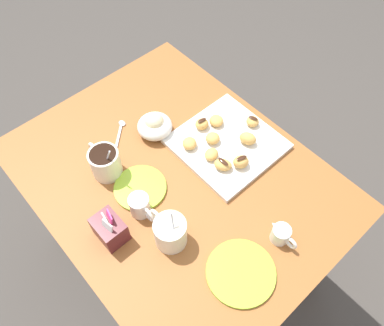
% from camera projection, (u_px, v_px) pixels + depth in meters
% --- Properties ---
extents(ground_plane, '(8.00, 8.00, 0.00)m').
position_uv_depth(ground_plane, '(181.00, 256.00, 1.79)').
color(ground_plane, '#423D38').
extents(dining_table, '(1.02, 0.78, 0.71)m').
position_uv_depth(dining_table, '(177.00, 196.00, 1.31)').
color(dining_table, '#935628').
rests_on(dining_table, ground_plane).
extents(pastry_plate_square, '(0.31, 0.31, 0.02)m').
position_uv_depth(pastry_plate_square, '(227.00, 144.00, 1.26)').
color(pastry_plate_square, silver).
rests_on(pastry_plate_square, dining_table).
extents(coffee_mug_cream_left, '(0.13, 0.09, 0.15)m').
position_uv_depth(coffee_mug_cream_left, '(170.00, 231.00, 1.04)').
color(coffee_mug_cream_left, silver).
rests_on(coffee_mug_cream_left, dining_table).
extents(coffee_mug_cream_right, '(0.13, 0.09, 0.15)m').
position_uv_depth(coffee_mug_cream_right, '(105.00, 162.00, 1.17)').
color(coffee_mug_cream_right, silver).
rests_on(coffee_mug_cream_right, dining_table).
extents(cream_pitcher_white, '(0.10, 0.06, 0.07)m').
position_uv_depth(cream_pitcher_white, '(140.00, 205.00, 1.10)').
color(cream_pitcher_white, silver).
rests_on(cream_pitcher_white, dining_table).
extents(sugar_caddy, '(0.09, 0.07, 0.11)m').
position_uv_depth(sugar_caddy, '(110.00, 229.00, 1.06)').
color(sugar_caddy, '#561E23').
rests_on(sugar_caddy, dining_table).
extents(ice_cream_bowl, '(0.12, 0.12, 0.09)m').
position_uv_depth(ice_cream_bowl, '(155.00, 125.00, 1.27)').
color(ice_cream_bowl, silver).
rests_on(ice_cream_bowl, dining_table).
extents(chocolate_sauce_pitcher, '(0.09, 0.05, 0.06)m').
position_uv_depth(chocolate_sauce_pitcher, '(281.00, 234.00, 1.06)').
color(chocolate_sauce_pitcher, silver).
rests_on(chocolate_sauce_pitcher, dining_table).
extents(saucer_lime_left, '(0.19, 0.19, 0.01)m').
position_uv_depth(saucer_lime_left, '(241.00, 273.00, 1.03)').
color(saucer_lime_left, '#9EC633').
rests_on(saucer_lime_left, dining_table).
extents(saucer_lime_right, '(0.16, 0.16, 0.01)m').
position_uv_depth(saucer_lime_right, '(140.00, 188.00, 1.17)').
color(saucer_lime_right, '#9EC633').
rests_on(saucer_lime_right, dining_table).
extents(loose_spoon_near_saucer, '(0.12, 0.12, 0.01)m').
position_uv_depth(loose_spoon_near_saucer, '(119.00, 135.00, 1.29)').
color(loose_spoon_near_saucer, silver).
rests_on(loose_spoon_near_saucer, dining_table).
extents(beignet_0, '(0.06, 0.06, 0.03)m').
position_uv_depth(beignet_0, '(202.00, 124.00, 1.27)').
color(beignet_0, '#DBA351').
rests_on(beignet_0, pastry_plate_square).
extents(chocolate_drizzle_0, '(0.02, 0.03, 0.00)m').
position_uv_depth(chocolate_drizzle_0, '(202.00, 120.00, 1.26)').
color(chocolate_drizzle_0, '#381E11').
rests_on(chocolate_drizzle_0, beignet_0).
extents(beignet_1, '(0.07, 0.06, 0.04)m').
position_uv_depth(beignet_1, '(248.00, 138.00, 1.24)').
color(beignet_1, '#DBA351').
rests_on(beignet_1, pastry_plate_square).
extents(beignet_2, '(0.05, 0.06, 0.03)m').
position_uv_depth(beignet_2, '(211.00, 154.00, 1.21)').
color(beignet_2, '#DBA351').
rests_on(beignet_2, pastry_plate_square).
extents(beignet_3, '(0.07, 0.06, 0.03)m').
position_uv_depth(beignet_3, '(223.00, 165.00, 1.19)').
color(beignet_3, '#DBA351').
rests_on(beignet_3, pastry_plate_square).
extents(chocolate_drizzle_3, '(0.04, 0.02, 0.00)m').
position_uv_depth(chocolate_drizzle_3, '(223.00, 162.00, 1.17)').
color(chocolate_drizzle_3, '#381E11').
rests_on(chocolate_drizzle_3, beignet_3).
extents(beignet_4, '(0.06, 0.06, 0.04)m').
position_uv_depth(beignet_4, '(241.00, 162.00, 1.19)').
color(beignet_4, '#DBA351').
rests_on(beignet_4, pastry_plate_square).
extents(chocolate_drizzle_4, '(0.02, 0.04, 0.00)m').
position_uv_depth(chocolate_drizzle_4, '(242.00, 158.00, 1.17)').
color(chocolate_drizzle_4, '#381E11').
rests_on(chocolate_drizzle_4, beignet_4).
extents(beignet_5, '(0.07, 0.07, 0.03)m').
position_uv_depth(beignet_5, '(190.00, 143.00, 1.23)').
color(beignet_5, '#DBA351').
rests_on(beignet_5, pastry_plate_square).
extents(beignet_6, '(0.06, 0.06, 0.03)m').
position_uv_depth(beignet_6, '(213.00, 138.00, 1.24)').
color(beignet_6, '#DBA351').
rests_on(beignet_6, pastry_plate_square).
extents(beignet_7, '(0.06, 0.06, 0.03)m').
position_uv_depth(beignet_7, '(216.00, 121.00, 1.29)').
color(beignet_7, '#DBA351').
rests_on(beignet_7, pastry_plate_square).
extents(beignet_8, '(0.05, 0.04, 0.03)m').
position_uv_depth(beignet_8, '(253.00, 122.00, 1.28)').
color(beignet_8, '#DBA351').
rests_on(beignet_8, pastry_plate_square).
extents(chocolate_drizzle_8, '(0.03, 0.02, 0.00)m').
position_uv_depth(chocolate_drizzle_8, '(253.00, 118.00, 1.27)').
color(chocolate_drizzle_8, '#381E11').
rests_on(chocolate_drizzle_8, beignet_8).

